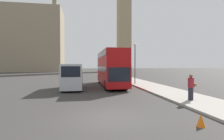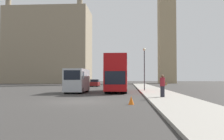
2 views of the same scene
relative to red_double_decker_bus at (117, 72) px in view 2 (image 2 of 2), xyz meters
name	(u,v)px [view 2 (image 2 of 2)]	position (x,y,z in m)	size (l,w,h in m)	color
ground_plane	(79,102)	(-2.18, -13.35, -2.42)	(300.00, 300.00, 0.00)	#383533
sidewalk_strip	(176,101)	(4.66, -13.35, -2.34)	(3.69, 120.00, 0.15)	#9E998E
building_block_distant	(49,47)	(-26.47, 55.29, 10.59)	(28.39, 14.94, 31.60)	gray
red_double_decker_bus	(117,72)	(0.00, 0.00, 0.00)	(2.48, 10.92, 4.32)	#A80F11
white_van	(77,80)	(-4.55, -2.54, -0.96)	(2.10, 5.50, 2.73)	#B2B7BC
pedestrian	(163,86)	(4.14, -10.50, -1.35)	(0.57, 0.41, 1.83)	#23232D
street_lamp	(144,62)	(3.42, 0.80, 1.31)	(0.36, 0.36, 5.41)	#38383D
parked_sedan	(95,83)	(-5.58, 20.52, -1.73)	(1.81, 4.54, 1.48)	maroon
traffic_cone	(131,100)	(1.53, -15.14, -2.14)	(0.36, 0.36, 0.55)	orange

